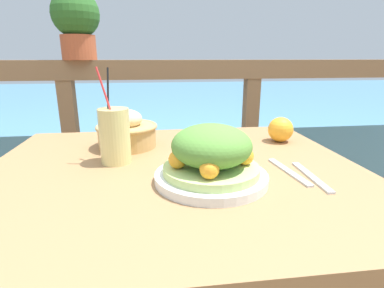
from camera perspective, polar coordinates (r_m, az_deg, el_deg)
The scene contains 10 objects.
patio_table at distance 0.81m, azimuth -3.21°, elevation -12.11°, with size 0.96×0.83×0.76m.
railing_fence at distance 1.52m, azimuth -5.47°, elevation 4.81°, with size 2.80×0.08×1.02m.
sea_backdrop at distance 4.07m, azimuth -6.62°, elevation 5.43°, with size 12.00×4.00×0.54m.
salad_plate at distance 0.66m, azimuth 3.66°, elevation -2.61°, with size 0.25×0.25×0.13m.
drink_glass at distance 0.81m, azimuth -14.49°, elevation 1.52°, with size 0.08×0.08×0.25m.
bread_basket at distance 0.95m, azimuth -12.27°, elevation 2.28°, with size 0.19×0.19×0.12m.
potted_plant at distance 1.54m, azimuth -21.19°, elevation 20.99°, with size 0.21×0.21×0.30m.
fork at distance 0.77m, azimuth 17.93°, elevation -5.01°, with size 0.04×0.18×0.00m.
knife at distance 0.76m, azimuth 21.76°, elevation -5.76°, with size 0.02×0.18×0.00m.
orange_near_basket at distance 1.03m, azimuth 16.51°, elevation 2.67°, with size 0.08×0.08×0.08m.
Camera 1 is at (-0.05, -0.71, 1.04)m, focal length 28.00 mm.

